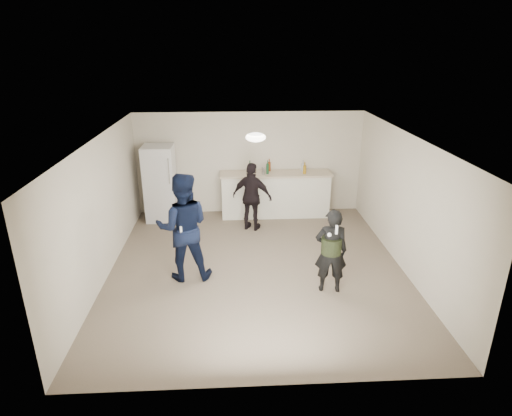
{
  "coord_description": "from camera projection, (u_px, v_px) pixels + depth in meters",
  "views": [
    {
      "loc": [
        -0.41,
        -7.17,
        4.0
      ],
      "look_at": [
        0.0,
        0.2,
        1.15
      ],
      "focal_mm": 30.0,
      "sensor_mm": 36.0,
      "label": 1
    }
  ],
  "objects": [
    {
      "name": "remote_woman",
      "position": [
        337.0,
        230.0,
        6.74
      ],
      "size": [
        0.04,
        0.04,
        0.15
      ],
      "primitive_type": "cube",
      "color": "white",
      "rests_on": "woman"
    },
    {
      "name": "floor",
      "position": [
        257.0,
        268.0,
        8.14
      ],
      "size": [
        6.0,
        6.0,
        0.0
      ],
      "primitive_type": "plane",
      "color": "#6B5B4C",
      "rests_on": "ground"
    },
    {
      "name": "bottle_cluster",
      "position": [
        278.0,
        168.0,
        10.25
      ],
      "size": [
        1.37,
        0.35,
        0.25
      ],
      "color": "#9F7417",
      "rests_on": "counter_top"
    },
    {
      "name": "remote_man",
      "position": [
        181.0,
        230.0,
        7.21
      ],
      "size": [
        0.04,
        0.04,
        0.15
      ],
      "primitive_type": "cube",
      "color": "white",
      "rests_on": "man"
    },
    {
      "name": "wall_left",
      "position": [
        101.0,
        210.0,
        7.54
      ],
      "size": [
        0.0,
        6.0,
        6.0
      ],
      "primitive_type": "plane",
      "rotation": [
        1.57,
        0.0,
        1.57
      ],
      "color": "beige",
      "rests_on": "floor"
    },
    {
      "name": "woman",
      "position": [
        331.0,
        251.0,
        7.16
      ],
      "size": [
        0.58,
        0.42,
        1.5
      ],
      "primitive_type": "imported",
      "rotation": [
        0.0,
        0.0,
        3.03
      ],
      "color": "black",
      "rests_on": "floor"
    },
    {
      "name": "ceiling",
      "position": [
        257.0,
        138.0,
        7.24
      ],
      "size": [
        6.0,
        6.0,
        0.0
      ],
      "primitive_type": "plane",
      "rotation": [
        3.14,
        0.0,
        0.0
      ],
      "color": "silver",
      "rests_on": "wall_back"
    },
    {
      "name": "wall_back",
      "position": [
        250.0,
        163.0,
        10.48
      ],
      "size": [
        6.0,
        0.0,
        6.0
      ],
      "primitive_type": "plane",
      "rotation": [
        1.57,
        0.0,
        0.0
      ],
      "color": "beige",
      "rests_on": "floor"
    },
    {
      "name": "shaker",
      "position": [
        263.0,
        171.0,
        10.13
      ],
      "size": [
        0.08,
        0.08,
        0.17
      ],
      "primitive_type": "cylinder",
      "color": "#A8A8AC",
      "rests_on": "counter_top"
    },
    {
      "name": "counter",
      "position": [
        275.0,
        195.0,
        10.47
      ],
      "size": [
        2.6,
        0.56,
        1.05
      ],
      "primitive_type": "cube",
      "color": "silver",
      "rests_on": "floor"
    },
    {
      "name": "spectator",
      "position": [
        252.0,
        197.0,
        9.57
      ],
      "size": [
        0.99,
        0.7,
        1.56
      ],
      "primitive_type": "imported",
      "rotation": [
        0.0,
        0.0,
        2.75
      ],
      "color": "black",
      "rests_on": "floor"
    },
    {
      "name": "nunchuk_man",
      "position": [
        189.0,
        233.0,
        7.27
      ],
      "size": [
        0.07,
        0.07,
        0.07
      ],
      "primitive_type": "sphere",
      "color": "white",
      "rests_on": "man"
    },
    {
      "name": "counter_top",
      "position": [
        276.0,
        174.0,
        10.27
      ],
      "size": [
        2.68,
        0.64,
        0.04
      ],
      "primitive_type": "cube",
      "color": "beige",
      "rests_on": "counter"
    },
    {
      "name": "fridge",
      "position": [
        160.0,
        183.0,
        10.12
      ],
      "size": [
        0.7,
        0.7,
        1.8
      ],
      "primitive_type": "cube",
      "color": "white",
      "rests_on": "floor"
    },
    {
      "name": "ceiling_dome",
      "position": [
        256.0,
        137.0,
        7.53
      ],
      "size": [
        0.36,
        0.36,
        0.16
      ],
      "primitive_type": "ellipsoid",
      "color": "white",
      "rests_on": "ceiling"
    },
    {
      "name": "fridge_handle",
      "position": [
        169.0,
        171.0,
        9.65
      ],
      "size": [
        0.02,
        0.02,
        0.6
      ],
      "primitive_type": "cylinder",
      "color": "silver",
      "rests_on": "fridge"
    },
    {
      "name": "camo_shorts",
      "position": [
        331.0,
        245.0,
        7.12
      ],
      "size": [
        0.34,
        0.34,
        0.28
      ],
      "primitive_type": "cylinder",
      "color": "#273518",
      "rests_on": "woman"
    },
    {
      "name": "nunchuk_woman",
      "position": [
        329.0,
        235.0,
        6.8
      ],
      "size": [
        0.07,
        0.07,
        0.07
      ],
      "primitive_type": "sphere",
      "color": "white",
      "rests_on": "woman"
    },
    {
      "name": "wall_front",
      "position": [
        271.0,
        300.0,
        4.89
      ],
      "size": [
        6.0,
        0.0,
        6.0
      ],
      "primitive_type": "plane",
      "rotation": [
        -1.57,
        0.0,
        0.0
      ],
      "color": "beige",
      "rests_on": "floor"
    },
    {
      "name": "man",
      "position": [
        183.0,
        227.0,
        7.5
      ],
      "size": [
        1.0,
        0.8,
        1.97
      ],
      "primitive_type": "imported",
      "rotation": [
        0.0,
        0.0,
        3.2
      ],
      "color": "#0E1B3D",
      "rests_on": "floor"
    },
    {
      "name": "wall_right",
      "position": [
        406.0,
        204.0,
        7.83
      ],
      "size": [
        0.0,
        6.0,
        6.0
      ],
      "primitive_type": "plane",
      "rotation": [
        1.57,
        0.0,
        -1.57
      ],
      "color": "beige",
      "rests_on": "floor"
    }
  ]
}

